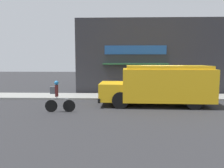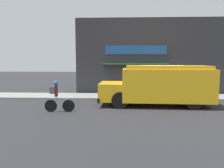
# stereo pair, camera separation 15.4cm
# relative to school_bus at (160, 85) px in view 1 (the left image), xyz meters

# --- Properties ---
(ground_plane) EXTENTS (70.00, 70.00, 0.00)m
(ground_plane) POSITION_rel_school_bus_xyz_m (0.27, 1.55, -1.22)
(ground_plane) COLOR #2B2B2D
(sidewalk) EXTENTS (28.00, 2.24, 0.13)m
(sidewalk) POSITION_rel_school_bus_xyz_m (0.27, 2.67, -1.16)
(sidewalk) COLOR gray
(sidewalk) RESTS_ON ground_plane
(storefront) EXTENTS (12.01, 0.75, 5.81)m
(storefront) POSITION_rel_school_bus_xyz_m (0.22, 4.17, 1.67)
(storefront) COLOR #2D2D33
(storefront) RESTS_ON ground_plane
(school_bus) EXTENTS (6.43, 2.86, 2.32)m
(school_bus) POSITION_rel_school_bus_xyz_m (0.00, 0.00, 0.00)
(school_bus) COLOR yellow
(school_bus) RESTS_ON ground_plane
(cyclist) EXTENTS (1.54, 0.22, 1.60)m
(cyclist) POSITION_rel_school_bus_xyz_m (-5.48, -1.83, -0.43)
(cyclist) COLOR black
(cyclist) RESTS_ON ground_plane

